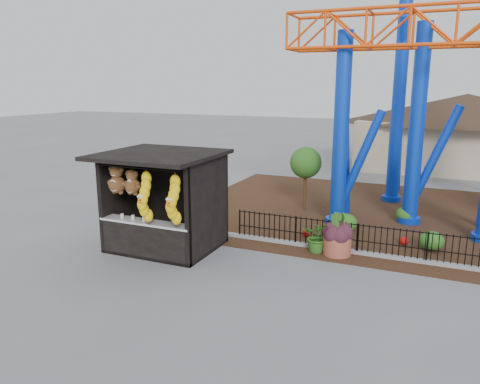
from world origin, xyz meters
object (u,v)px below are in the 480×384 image
at_px(terracotta_planter, 337,246).
at_px(potted_plant, 318,237).
at_px(roller_coaster, 458,48).
at_px(prize_booth, 160,203).

bearing_deg(terracotta_planter, potted_plant, 180.00).
bearing_deg(potted_plant, terracotta_planter, 3.46).
bearing_deg(terracotta_planter, roller_coaster, 62.39).
distance_m(roller_coaster, potted_plant, 8.83).
xyz_separation_m(prize_booth, terracotta_planter, (5.22, 1.81, -1.23)).
xyz_separation_m(roller_coaster, terracotta_planter, (-2.89, -5.53, -6.14)).
bearing_deg(prize_booth, potted_plant, 21.42).
distance_m(prize_booth, terracotta_planter, 5.66).
height_order(roller_coaster, potted_plant, roller_coaster).
bearing_deg(potted_plant, prize_booth, -155.12).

